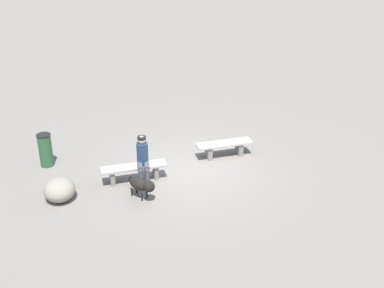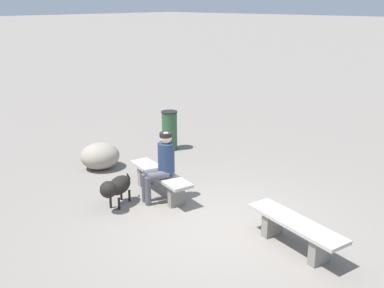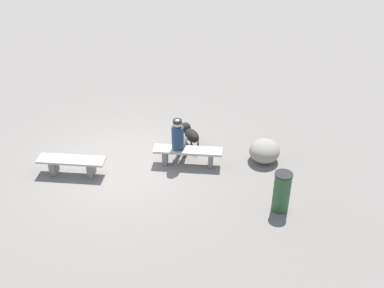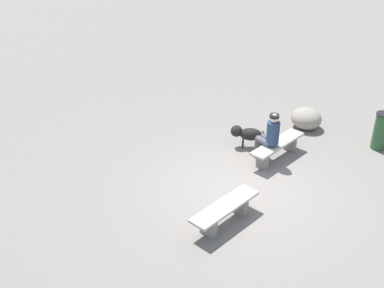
{
  "view_description": "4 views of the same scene",
  "coord_description": "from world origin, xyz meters",
  "views": [
    {
      "loc": [
        5.92,
        10.22,
        6.6
      ],
      "look_at": [
        -0.36,
        -0.51,
        0.53
      ],
      "focal_mm": 45.26,
      "sensor_mm": 36.0,
      "label": 1
    },
    {
      "loc": [
        -4.11,
        5.13,
        3.52
      ],
      "look_at": [
        1.65,
        -1.28,
        0.75
      ],
      "focal_mm": 41.77,
      "sensor_mm": 36.0,
      "label": 2
    },
    {
      "loc": [
        0.23,
        -9.82,
        6.59
      ],
      "look_at": [
        1.61,
        -0.7,
        0.87
      ],
      "focal_mm": 42.39,
      "sensor_mm": 36.0,
      "label": 3
    },
    {
      "loc": [
        -8.21,
        -3.38,
        5.98
      ],
      "look_at": [
        -0.0,
        1.21,
        0.78
      ],
      "focal_mm": 44.69,
      "sensor_mm": 36.0,
      "label": 4
    }
  ],
  "objects": [
    {
      "name": "seated_person",
      "position": [
        1.36,
        -0.13,
        0.75
      ],
      "size": [
        0.45,
        0.61,
        1.3
      ],
      "rotation": [
        0.0,
        0.0,
        -0.38
      ],
      "color": "navy",
      "rests_on": "ground"
    },
    {
      "name": "bench_right",
      "position": [
        1.57,
        -0.28,
        0.34
      ],
      "size": [
        1.78,
        0.8,
        0.46
      ],
      "rotation": [
        0.0,
        0.0,
        -0.25
      ],
      "color": "gray",
      "rests_on": "ground"
    },
    {
      "name": "trash_bin",
      "position": [
        3.35,
        -2.34,
        0.49
      ],
      "size": [
        0.4,
        0.4,
        0.97
      ],
      "color": "#2D5633",
      "rests_on": "ground"
    },
    {
      "name": "dog",
      "position": [
        1.75,
        0.62,
        0.39
      ],
      "size": [
        0.52,
        0.86,
        0.59
      ],
      "rotation": [
        0.0,
        0.0,
        1.92
      ],
      "color": "black",
      "rests_on": "ground"
    },
    {
      "name": "bench_left",
      "position": [
        -1.32,
        -0.26,
        0.31
      ],
      "size": [
        1.71,
        0.82,
        0.45
      ],
      "rotation": [
        0.0,
        0.0,
        -0.25
      ],
      "color": "gray",
      "rests_on": "ground"
    },
    {
      "name": "boulder",
      "position": [
        3.55,
        -0.38,
        0.29
      ],
      "size": [
        1.06,
        1.1,
        0.57
      ],
      "primitive_type": "ellipsoid",
      "rotation": [
        0.0,
        0.0,
        1.15
      ],
      "color": "gray",
      "rests_on": "ground"
    },
    {
      "name": "ground",
      "position": [
        0.0,
        0.0,
        -0.03
      ],
      "size": [
        210.0,
        210.0,
        0.06
      ],
      "primitive_type": "cube",
      "color": "gray"
    }
  ]
}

